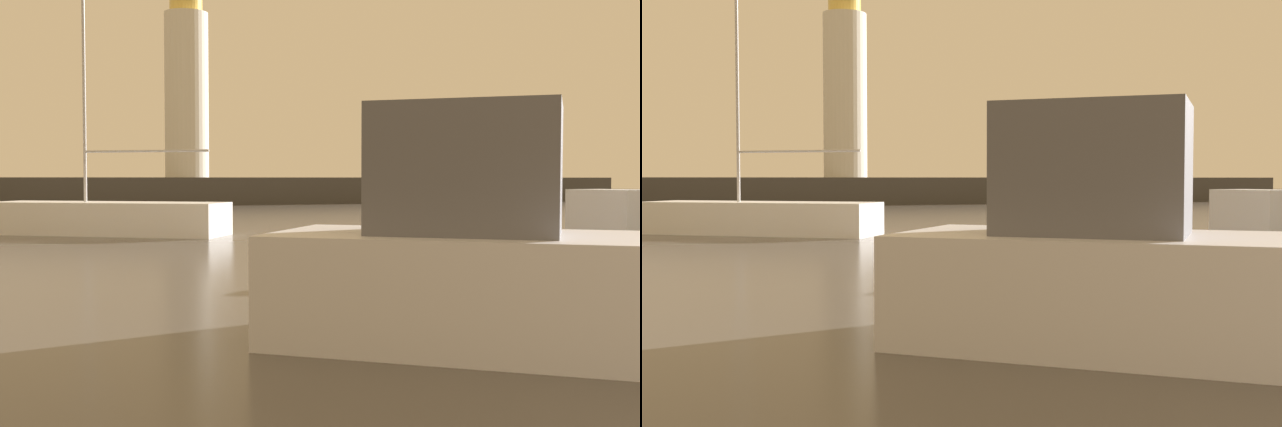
{
  "view_description": "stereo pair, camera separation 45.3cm",
  "coord_description": "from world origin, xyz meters",
  "views": [
    {
      "loc": [
        -4.35,
        -1.32,
        2.08
      ],
      "look_at": [
        1.35,
        14.05,
        1.34
      ],
      "focal_mm": 43.72,
      "sensor_mm": 36.0,
      "label": 1
    },
    {
      "loc": [
        -3.92,
        -1.47,
        2.08
      ],
      "look_at": [
        1.35,
        14.05,
        1.34
      ],
      "focal_mm": 43.72,
      "sensor_mm": 36.0,
      "label": 2
    }
  ],
  "objects": [
    {
      "name": "breakwater",
      "position": [
        0.0,
        60.6,
        1.08
      ],
      "size": [
        94.09,
        5.11,
        2.16
      ],
      "primitive_type": "cube",
      "color": "#423F3D",
      "rests_on": "ground_plane"
    },
    {
      "name": "sailboat_moored",
      "position": [
        -1.73,
        28.37,
        0.64
      ],
      "size": [
        8.78,
        6.94,
        11.6
      ],
      "color": "white",
      "rests_on": "ground_plane"
    },
    {
      "name": "ground_plane",
      "position": [
        0.0,
        30.3,
        0.0
      ],
      "size": [
        220.0,
        220.0,
        0.0
      ],
      "primitive_type": "plane",
      "color": "#4C4742"
    },
    {
      "name": "motorboat_1",
      "position": [
        6.58,
        12.33,
        0.57
      ],
      "size": [
        2.19,
        6.09,
        2.12
      ],
      "color": "black",
      "rests_on": "ground_plane"
    },
    {
      "name": "mooring_buoy",
      "position": [
        1.72,
        12.8,
        0.45
      ],
      "size": [
        0.9,
        0.9,
        0.9
      ],
      "primitive_type": "sphere",
      "color": "#EA5919",
      "rests_on": "ground_plane"
    },
    {
      "name": "lighthouse",
      "position": [
        7.32,
        60.6,
        9.68
      ],
      "size": [
        3.45,
        3.45,
        15.87
      ],
      "color": "silver",
      "rests_on": "breakwater"
    }
  ]
}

